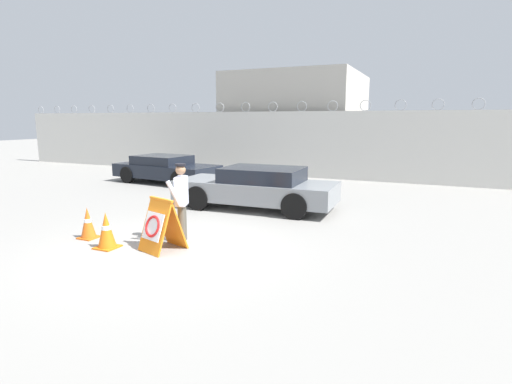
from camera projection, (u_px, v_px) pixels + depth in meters
name	position (u px, v px, depth m)	size (l,w,h in m)	color
ground_plane	(169.00, 248.00, 8.29)	(90.00, 90.00, 0.00)	gray
perimeter_wall	(316.00, 145.00, 18.05)	(36.00, 0.30, 3.45)	silver
building_block	(298.00, 121.00, 22.55)	(6.68, 6.81, 5.07)	#B2ADA3
barricade_sign	(160.00, 225.00, 8.07)	(0.89, 0.94, 1.08)	orange
security_guard	(181.00, 199.00, 8.61)	(0.36, 0.67, 1.70)	#514C42
traffic_cone_near	(106.00, 230.00, 8.23)	(0.44, 0.44, 0.76)	orange
traffic_cone_mid	(88.00, 223.00, 8.91)	(0.38, 0.38, 0.70)	orange
parked_car_front_coupe	(166.00, 169.00, 16.76)	(4.63, 2.29, 1.14)	black
parked_car_rear_sedan	(257.00, 187.00, 11.87)	(4.81, 2.06, 1.24)	black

